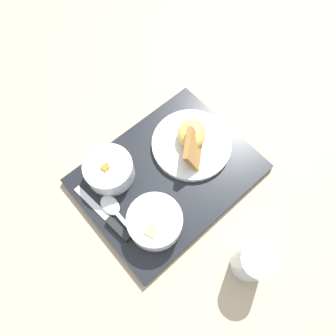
{
  "coord_description": "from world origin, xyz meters",
  "views": [
    {
      "loc": [
        -0.2,
        -0.2,
        0.7
      ],
      "look_at": [
        0.0,
        0.0,
        0.05
      ],
      "focal_mm": 32.0,
      "sensor_mm": 36.0,
      "label": 1
    }
  ],
  "objects_px": {
    "plate_main": "(192,142)",
    "spoon": "(115,211)",
    "bowl_salad": "(109,169)",
    "bowl_soup": "(155,222)",
    "knife": "(112,223)",
    "glass_water": "(251,263)"
  },
  "relations": [
    {
      "from": "plate_main",
      "to": "glass_water",
      "type": "height_order",
      "value": "glass_water"
    },
    {
      "from": "bowl_soup",
      "to": "spoon",
      "type": "xyz_separation_m",
      "value": [
        -0.04,
        0.09,
        -0.03
      ]
    },
    {
      "from": "bowl_salad",
      "to": "spoon",
      "type": "bearing_deg",
      "value": -125.74
    },
    {
      "from": "bowl_salad",
      "to": "plate_main",
      "type": "height_order",
      "value": "plate_main"
    },
    {
      "from": "knife",
      "to": "spoon",
      "type": "height_order",
      "value": "knife"
    },
    {
      "from": "plate_main",
      "to": "spoon",
      "type": "distance_m",
      "value": 0.25
    },
    {
      "from": "spoon",
      "to": "glass_water",
      "type": "bearing_deg",
      "value": -153.32
    },
    {
      "from": "bowl_salad",
      "to": "bowl_soup",
      "type": "height_order",
      "value": "same"
    },
    {
      "from": "bowl_salad",
      "to": "bowl_soup",
      "type": "xyz_separation_m",
      "value": [
        -0.01,
        -0.17,
        0.0
      ]
    },
    {
      "from": "bowl_salad",
      "to": "glass_water",
      "type": "height_order",
      "value": "glass_water"
    },
    {
      "from": "plate_main",
      "to": "knife",
      "type": "height_order",
      "value": "plate_main"
    },
    {
      "from": "knife",
      "to": "spoon",
      "type": "xyz_separation_m",
      "value": [
        0.02,
        0.02,
        -0.0
      ]
    },
    {
      "from": "bowl_soup",
      "to": "glass_water",
      "type": "relative_size",
      "value": 1.11
    },
    {
      "from": "bowl_salad",
      "to": "glass_water",
      "type": "bearing_deg",
      "value": -80.0
    },
    {
      "from": "bowl_salad",
      "to": "glass_water",
      "type": "distance_m",
      "value": 0.38
    },
    {
      "from": "plate_main",
      "to": "bowl_soup",
      "type": "bearing_deg",
      "value": -159.26
    },
    {
      "from": "plate_main",
      "to": "spoon",
      "type": "height_order",
      "value": "plate_main"
    },
    {
      "from": "plate_main",
      "to": "knife",
      "type": "bearing_deg",
      "value": -178.54
    },
    {
      "from": "knife",
      "to": "glass_water",
      "type": "bearing_deg",
      "value": -153.76
    },
    {
      "from": "bowl_salad",
      "to": "knife",
      "type": "xyz_separation_m",
      "value": [
        -0.08,
        -0.09,
        -0.02
      ]
    },
    {
      "from": "bowl_soup",
      "to": "spoon",
      "type": "relative_size",
      "value": 0.77
    },
    {
      "from": "glass_water",
      "to": "knife",
      "type": "bearing_deg",
      "value": 117.47
    }
  ]
}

